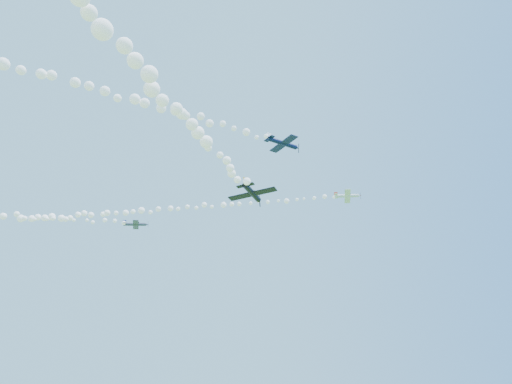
{
  "coord_description": "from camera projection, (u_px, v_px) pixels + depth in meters",
  "views": [
    {
      "loc": [
        -4.1,
        -88.04,
        8.89
      ],
      "look_at": [
        2.16,
        -5.87,
        45.79
      ],
      "focal_mm": 30.0,
      "sensor_mm": 36.0,
      "label": 1
    }
  ],
  "objects": [
    {
      "name": "plane_navy",
      "position": [
        283.0,
        143.0,
        87.52
      ],
      "size": [
        7.84,
        8.31,
        2.64
      ],
      "rotation": [
        0.06,
        0.03,
        0.43
      ],
      "color": "#0D143A"
    },
    {
      "name": "plane_black",
      "position": [
        252.0,
        193.0,
        70.78
      ],
      "size": [
        8.13,
        7.68,
        2.29
      ],
      "rotation": [
        -0.08,
        -0.01,
        1.16
      ],
      "color": "black"
    },
    {
      "name": "plane_white",
      "position": [
        347.0,
        196.0,
        102.42
      ],
      "size": [
        6.42,
        6.81,
        2.26
      ],
      "rotation": [
        -0.12,
        0.05,
        -0.25
      ],
      "color": "white"
    },
    {
      "name": "smoke_trail_white",
      "position": [
        169.0,
        209.0,
        109.38
      ],
      "size": [
        83.52,
        23.03,
        2.77
      ],
      "primitive_type": null,
      "color": "white"
    },
    {
      "name": "smoke_trail_navy",
      "position": [
        80.0,
        85.0,
        70.0
      ],
      "size": [
        67.6,
        32.59,
        3.11
      ],
      "primitive_type": null,
      "color": "white"
    },
    {
      "name": "plane_grey",
      "position": [
        136.0,
        224.0,
        101.99
      ],
      "size": [
        6.1,
        6.47,
        1.63
      ],
      "rotation": [
        -0.01,
        -0.08,
        0.17
      ],
      "color": "#373D51"
    },
    {
      "name": "smoke_trail_black",
      "position": [
        99.0,
        23.0,
        36.97
      ],
      "size": [
        31.36,
        67.62,
        3.15
      ],
      "primitive_type": null,
      "color": "white"
    }
  ]
}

